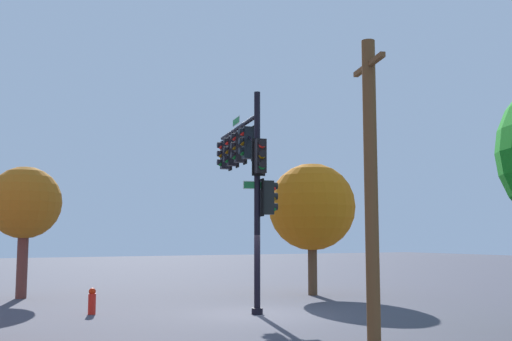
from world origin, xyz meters
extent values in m
plane|color=#40404B|center=(0.00, 0.00, 0.00)|extent=(120.00, 120.00, 0.00)
cylinder|color=black|center=(0.00, 0.00, 3.60)|extent=(0.20, 0.20, 7.19)
cylinder|color=black|center=(0.00, 0.00, 0.10)|extent=(0.36, 0.36, 0.20)
cylinder|color=black|center=(2.41, -0.49, 6.41)|extent=(4.86, 1.13, 0.14)
cylinder|color=black|center=(1.09, -0.22, 5.91)|extent=(2.22, 0.53, 1.07)
cube|color=black|center=(1.07, -0.22, 5.66)|extent=(0.37, 0.41, 1.10)
cube|color=black|center=(1.04, -0.42, 5.66)|extent=(0.44, 0.11, 1.22)
sphere|color=#FF2018|center=(1.11, -0.02, 6.00)|extent=(0.22, 0.22, 0.22)
cylinder|color=black|center=(1.11, 0.04, 6.05)|extent=(0.25, 0.18, 0.23)
sphere|color=#855607|center=(1.11, -0.02, 5.66)|extent=(0.22, 0.22, 0.22)
cylinder|color=black|center=(1.11, 0.04, 5.71)|extent=(0.25, 0.18, 0.23)
sphere|color=#0B621E|center=(1.11, -0.02, 5.32)|extent=(0.22, 0.22, 0.22)
cylinder|color=black|center=(1.11, 0.04, 5.37)|extent=(0.25, 0.18, 0.23)
cube|color=black|center=(2.15, -0.44, 5.66)|extent=(0.39, 0.42, 1.10)
cube|color=black|center=(2.10, -0.64, 5.66)|extent=(0.44, 0.13, 1.22)
sphere|color=#FF2018|center=(2.19, -0.24, 6.00)|extent=(0.22, 0.22, 0.22)
cylinder|color=black|center=(2.20, -0.19, 6.05)|extent=(0.26, 0.19, 0.23)
sphere|color=#855607|center=(2.19, -0.24, 5.66)|extent=(0.22, 0.22, 0.22)
cylinder|color=black|center=(2.20, -0.19, 5.71)|extent=(0.26, 0.19, 0.23)
sphere|color=#0B621E|center=(2.19, -0.24, 5.32)|extent=(0.22, 0.22, 0.22)
cylinder|color=black|center=(2.20, -0.19, 5.37)|extent=(0.26, 0.19, 0.23)
cube|color=black|center=(3.22, -0.66, 5.66)|extent=(0.40, 0.43, 1.10)
cube|color=black|center=(3.17, -0.85, 5.66)|extent=(0.44, 0.14, 1.22)
sphere|color=#FF2018|center=(3.27, -0.46, 6.00)|extent=(0.22, 0.22, 0.22)
cylinder|color=black|center=(3.28, -0.41, 6.05)|extent=(0.26, 0.19, 0.23)
sphere|color=#855607|center=(3.27, -0.46, 5.66)|extent=(0.22, 0.22, 0.22)
cylinder|color=black|center=(3.28, -0.41, 5.71)|extent=(0.26, 0.19, 0.23)
sphere|color=#0B621E|center=(3.27, -0.46, 5.32)|extent=(0.22, 0.22, 0.22)
cylinder|color=black|center=(3.28, -0.41, 5.37)|extent=(0.26, 0.19, 0.23)
cube|color=black|center=(4.29, -0.88, 5.66)|extent=(0.38, 0.41, 1.10)
cube|color=black|center=(4.25, -1.08, 5.66)|extent=(0.44, 0.12, 1.22)
sphere|color=#FF2018|center=(4.33, -0.68, 6.00)|extent=(0.22, 0.22, 0.22)
cylinder|color=black|center=(4.34, -0.62, 6.05)|extent=(0.25, 0.18, 0.23)
sphere|color=#855607|center=(4.33, -0.68, 5.66)|extent=(0.22, 0.22, 0.22)
cylinder|color=black|center=(4.34, -0.62, 5.71)|extent=(0.25, 0.18, 0.23)
sphere|color=#0B621E|center=(4.33, -0.68, 5.32)|extent=(0.22, 0.22, 0.22)
cylinder|color=black|center=(4.34, -0.62, 5.37)|extent=(0.25, 0.18, 0.23)
cube|color=black|center=(-0.34, 0.07, 5.01)|extent=(0.42, 0.39, 1.10)
cube|color=black|center=(-0.15, 0.03, 5.01)|extent=(0.13, 0.44, 1.22)
sphere|color=#FF2018|center=(-0.54, 0.11, 5.35)|extent=(0.22, 0.22, 0.22)
cylinder|color=black|center=(-0.60, 0.12, 5.40)|extent=(0.18, 0.25, 0.23)
sphere|color=#855607|center=(-0.54, 0.11, 5.01)|extent=(0.22, 0.22, 0.22)
cylinder|color=black|center=(-0.60, 0.12, 5.06)|extent=(0.18, 0.25, 0.23)
sphere|color=#0B621E|center=(-0.54, 0.11, 4.67)|extent=(0.22, 0.22, 0.22)
cylinder|color=black|center=(-0.60, 0.12, 4.72)|extent=(0.18, 0.25, 0.23)
cube|color=black|center=(-0.07, -0.34, 3.71)|extent=(0.39, 0.42, 1.10)
cube|color=black|center=(-0.03, -0.15, 3.71)|extent=(0.44, 0.13, 1.22)
sphere|color=#FF2018|center=(-0.11, -0.54, 4.05)|extent=(0.22, 0.22, 0.22)
cylinder|color=black|center=(-0.12, -0.60, 4.10)|extent=(0.25, 0.18, 0.23)
sphere|color=#855607|center=(-0.11, -0.54, 3.71)|extent=(0.22, 0.22, 0.22)
cylinder|color=black|center=(-0.12, -0.60, 3.76)|extent=(0.25, 0.18, 0.23)
sphere|color=#0B621E|center=(-0.11, -0.54, 3.37)|extent=(0.22, 0.22, 0.22)
cylinder|color=black|center=(-0.12, -0.60, 3.42)|extent=(0.25, 0.18, 0.23)
cube|color=white|center=(2.65, -0.54, 6.71)|extent=(0.92, 0.21, 0.26)
cube|color=#0F7529|center=(2.65, -0.54, 6.71)|extent=(0.89, 0.21, 0.22)
cube|color=white|center=(0.00, 0.00, 4.11)|extent=(0.21, 0.92, 0.26)
cube|color=#1B6E37|center=(0.00, 0.00, 4.11)|extent=(0.21, 0.89, 0.22)
cylinder|color=brown|center=(-6.12, 0.27, 3.56)|extent=(0.32, 0.32, 7.12)
cube|color=brown|center=(-6.12, 0.27, 6.52)|extent=(1.75, 0.66, 0.12)
cylinder|color=red|center=(2.47, 4.63, 0.33)|extent=(0.24, 0.24, 0.65)
sphere|color=red|center=(2.47, 4.63, 0.72)|extent=(0.22, 0.22, 0.22)
cylinder|color=red|center=(2.62, 4.63, 0.36)|extent=(0.12, 0.10, 0.10)
cylinder|color=brown|center=(8.92, 5.94, 1.30)|extent=(0.43, 0.43, 2.60)
sphere|color=#AA5F16|center=(8.92, 5.94, 3.84)|extent=(2.93, 2.93, 2.93)
cylinder|color=brown|center=(4.58, -5.13, 1.08)|extent=(0.39, 0.39, 2.15)
sphere|color=#C86910|center=(4.58, -5.13, 3.74)|extent=(3.72, 3.72, 3.72)
camera|label=1|loc=(-17.39, 9.33, 2.43)|focal=42.92mm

